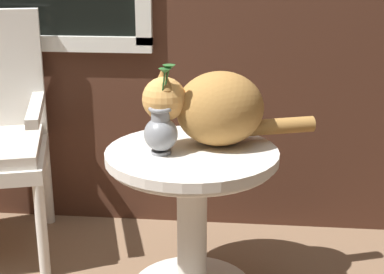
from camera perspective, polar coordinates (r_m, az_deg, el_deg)
name	(u,v)px	position (r m, az deg, el deg)	size (l,w,h in m)	color
wicker_side_table	(192,197)	(2.11, 0.00, -5.99)	(0.62, 0.62, 0.59)	silver
cat	(214,108)	(2.06, 2.24, 2.92)	(0.63, 0.36, 0.28)	#AD7A3D
pewter_vase_with_ivy	(161,129)	(1.98, -3.11, 0.76)	(0.12, 0.12, 0.31)	gray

